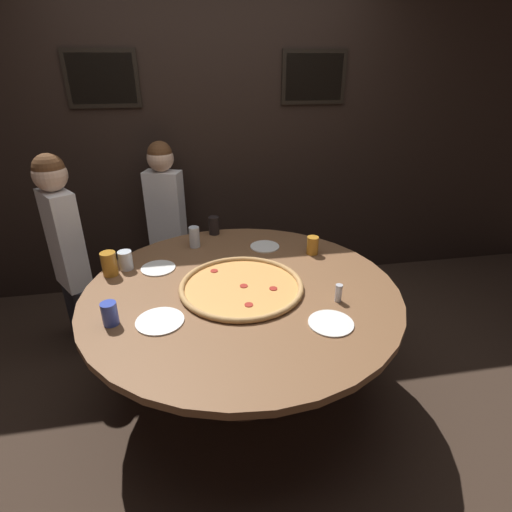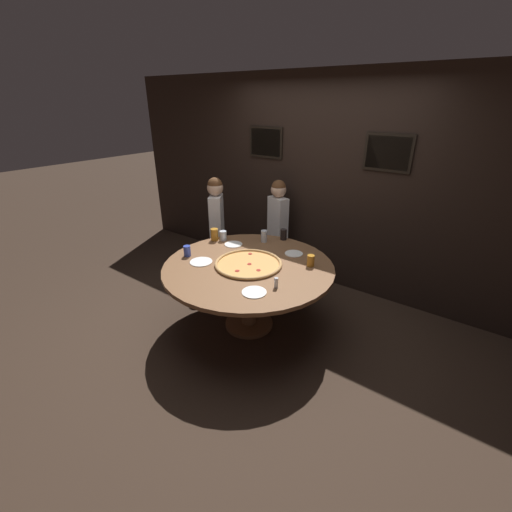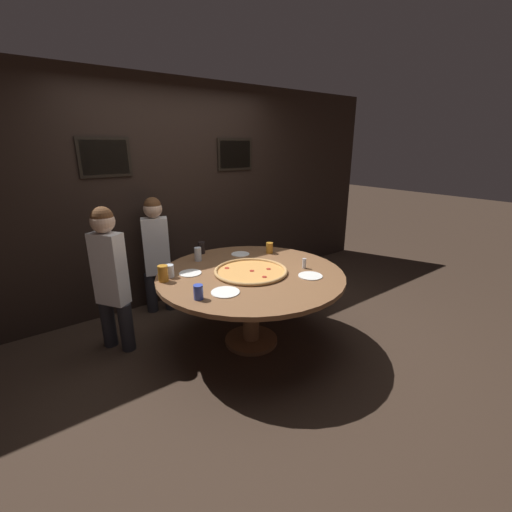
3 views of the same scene
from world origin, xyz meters
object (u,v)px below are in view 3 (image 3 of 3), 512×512
Objects in this scene: giant_pizza at (251,271)px; drink_cup_beside_pizza at (270,248)px; white_plate_right_side at (310,276)px; white_plate_near_front at (190,273)px; drink_cup_near_left at (163,274)px; drink_cup_centre_back at (198,254)px; drink_cup_front_edge at (201,248)px; drink_cup_by_shaker at (169,271)px; condiment_shaker at (304,263)px; diner_far_left at (110,272)px; dining_table at (251,284)px; white_plate_left_side at (240,254)px; diner_centre_back at (156,249)px; white_plate_beside_cup at (225,292)px; drink_cup_near_right at (198,292)px.

giant_pizza is 0.63m from drink_cup_beside_pizza.
white_plate_right_side is 1.06× the size of white_plate_near_front.
drink_cup_near_left is 1.02× the size of drink_cup_centre_back.
drink_cup_by_shaker is (-0.57, -0.44, -0.01)m from drink_cup_front_edge.
condiment_shaker is at bearing -60.84° from drink_cup_front_edge.
white_plate_right_side is 0.16× the size of diner_far_left.
white_plate_right_side is at bearing -47.05° from dining_table.
giant_pizza reaches higher than white_plate_near_front.
drink_cup_near_left is 0.59m from drink_cup_centre_back.
white_plate_left_side is 0.15× the size of diner_centre_back.
drink_cup_beside_pizza is at bearing -28.14° from white_plate_left_side.
white_plate_beside_cup is 0.91m from condiment_shaker.
white_plate_beside_cup is (-0.43, -0.24, 0.12)m from dining_table.
dining_table is 1.30× the size of diner_centre_back.
drink_cup_near_left reaches higher than dining_table.
drink_cup_near_right is (-1.18, -0.57, -0.00)m from drink_cup_beside_pizza.
white_plate_left_side is at bearing 98.89° from white_plate_right_side.
diner_far_left is at bearing 167.84° from drink_cup_beside_pizza.
diner_far_left reaches higher than drink_cup_beside_pizza.
white_plate_left_side is 0.14× the size of diner_far_left.
white_plate_near_front is at bearing -164.61° from white_plate_left_side.
drink_cup_beside_pizza is 0.60× the size of white_plate_left_side.
diner_far_left is at bearing 140.42° from drink_cup_by_shaker.
dining_table is 1.26× the size of diner_far_left.
giant_pizza is 4.89× the size of drink_cup_centre_back.
giant_pizza is 0.49m from white_plate_beside_cup.
dining_table is 1.29m from diner_centre_back.
white_plate_right_side reaches higher than dining_table.
white_plate_near_front is at bearing -129.52° from drink_cup_centre_back.
drink_cup_centre_back is 0.48m from white_plate_left_side.
diner_far_left is at bearing 124.25° from white_plate_beside_cup.
white_plate_left_side is at bearing 65.44° from giant_pizza.
drink_cup_near_right is 0.89× the size of drink_cup_front_edge.
white_plate_beside_cup is at bearing -86.83° from white_plate_near_front.
drink_cup_by_shaker is (-0.65, 0.35, 0.04)m from giant_pizza.
drink_cup_beside_pizza is at bearing 34.57° from dining_table.
drink_cup_near_right is at bearing 169.83° from white_plate_right_side.
diner_centre_back is at bearing 109.86° from dining_table.
drink_cup_near_left is at bearing -174.26° from white_plate_near_front.
drink_cup_near_right is 0.82× the size of drink_cup_centre_back.
condiment_shaker is at bearing -71.14° from white_plate_left_side.
diner_centre_back reaches higher than drink_cup_centre_back.
white_plate_right_side and white_plate_beside_cup have the same top height.
white_plate_right_side and white_plate_near_front have the same top height.
drink_cup_near_right is 0.56× the size of white_plate_near_front.
white_plate_near_front is (0.20, 0.53, -0.05)m from drink_cup_near_right.
drink_cup_beside_pizza is 0.79m from drink_cup_centre_back.
drink_cup_near_right is 0.08× the size of diner_far_left.
diner_far_left is at bearing 149.51° from condiment_shaker.
drink_cup_near_right is 1.01× the size of drink_cup_by_shaker.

